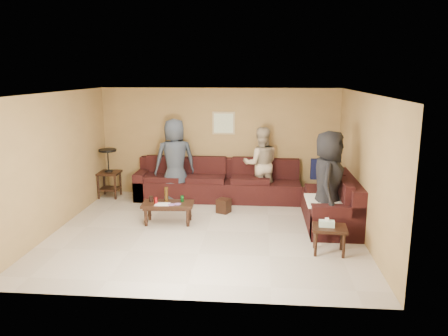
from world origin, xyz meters
name	(u,v)px	position (x,y,z in m)	size (l,w,h in m)	color
room	(206,141)	(0.00, 0.00, 1.66)	(5.60, 5.50, 2.50)	#BAB09D
sectional_sofa	(253,193)	(0.81, 1.52, 0.33)	(4.65, 2.90, 0.97)	black
coffee_table	(168,206)	(-0.79, 0.37, 0.35)	(1.00, 0.54, 0.69)	black
end_table_left	(109,172)	(-2.52, 2.03, 0.59)	(0.50, 0.50, 1.13)	black
side_table_right	(329,230)	(2.08, -0.82, 0.39)	(0.57, 0.48, 0.59)	black
waste_bin	(224,206)	(0.22, 1.09, 0.15)	(0.24, 0.24, 0.29)	black
wall_art	(224,123)	(0.10, 2.48, 1.70)	(0.52, 0.04, 0.52)	tan
person_left	(175,160)	(-0.94, 1.88, 0.93)	(0.91, 0.59, 1.86)	#303743
person_middle	(261,164)	(0.97, 2.10, 0.83)	(0.81, 0.63, 1.66)	tan
person_right	(328,182)	(2.17, 0.16, 0.93)	(0.91, 0.59, 1.85)	black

